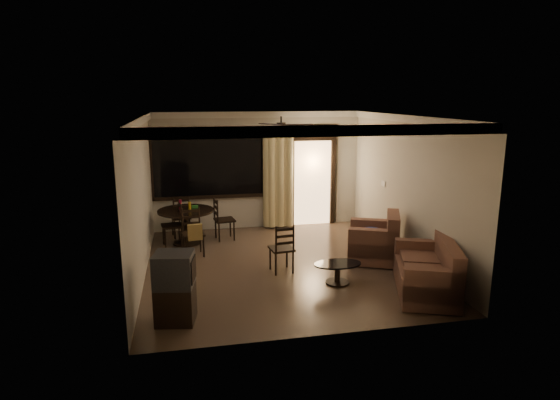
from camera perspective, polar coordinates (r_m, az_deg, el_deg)
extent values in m
plane|color=#7F6651|center=(9.01, 0.13, -7.91)|extent=(5.50, 5.50, 0.00)
plane|color=beige|center=(11.29, -2.69, 3.61)|extent=(5.00, 0.00, 5.00)
plane|color=beige|center=(6.04, 5.43, -4.35)|extent=(5.00, 0.00, 5.00)
plane|color=beige|center=(8.49, -16.62, 0.12)|extent=(0.00, 5.50, 5.50)
plane|color=beige|center=(9.44, 15.17, 1.42)|extent=(0.00, 5.50, 5.50)
plane|color=white|center=(8.45, 0.14, 10.17)|extent=(5.50, 5.50, 0.00)
cube|color=black|center=(11.12, -8.30, 4.26)|extent=(2.70, 0.04, 1.45)
cylinder|color=black|center=(10.95, -7.88, 8.39)|extent=(3.20, 0.03, 0.03)
cube|color=#FFC684|center=(11.59, 3.98, 2.06)|extent=(0.91, 0.03, 2.08)
cube|color=white|center=(10.39, 12.50, 1.98)|extent=(0.02, 0.18, 0.12)
cylinder|color=black|center=(8.46, 0.14, 9.77)|extent=(0.03, 0.03, 0.12)
cylinder|color=black|center=(8.46, 0.14, 9.16)|extent=(0.16, 0.16, 0.08)
cylinder|color=black|center=(10.29, -11.42, -1.29)|extent=(1.21, 1.21, 0.04)
cylinder|color=black|center=(10.38, -11.33, -3.23)|extent=(0.12, 0.12, 0.70)
cylinder|color=black|center=(10.48, -11.25, -5.11)|extent=(0.60, 0.60, 0.03)
cylinder|color=maroon|center=(10.30, -12.05, -0.57)|extent=(0.06, 0.06, 0.22)
cylinder|color=#AF8712|center=(10.23, -10.96, -0.72)|extent=(0.06, 0.06, 0.18)
cube|color=#28872D|center=(10.43, -10.33, -0.80)|extent=(0.14, 0.10, 0.05)
cube|color=black|center=(10.24, -13.04, -3.07)|extent=(0.48, 0.48, 0.04)
cube|color=black|center=(10.52, -6.77, -2.43)|extent=(0.48, 0.48, 0.04)
cube|color=black|center=(9.55, -10.54, -4.09)|extent=(0.48, 0.48, 0.04)
cube|color=#A39646|center=(9.31, -10.32, -3.89)|extent=(0.29, 0.12, 0.32)
cube|color=black|center=(10.91, -12.01, -2.07)|extent=(0.48, 0.48, 0.04)
cube|color=black|center=(6.95, -12.60, -12.23)|extent=(0.61, 0.57, 0.54)
cube|color=black|center=(6.76, -12.81, -8.28)|extent=(0.61, 0.57, 0.48)
cube|color=black|center=(6.71, -10.52, -8.32)|extent=(0.09, 0.38, 0.33)
cube|color=#4C2723|center=(8.07, 17.26, -9.29)|extent=(1.37, 1.83, 0.41)
cube|color=#4C2723|center=(8.02, 19.77, -7.07)|extent=(0.75, 1.60, 0.66)
cube|color=#4C2723|center=(7.34, 18.18, -9.89)|extent=(0.88, 0.47, 0.51)
cube|color=#4C2723|center=(8.68, 16.66, -6.29)|extent=(0.88, 0.47, 0.51)
cube|color=#4C2723|center=(7.98, 17.01, -7.73)|extent=(1.06, 1.55, 0.12)
cube|color=#4C2723|center=(9.34, 11.28, -5.84)|extent=(1.22, 1.22, 0.44)
cube|color=#4C2723|center=(9.25, 13.58, -3.80)|extent=(0.57, 0.94, 0.71)
cube|color=#4C2723|center=(8.93, 11.31, -5.24)|extent=(0.93, 0.55, 0.55)
cube|color=#4C2723|center=(9.63, 11.36, -3.92)|extent=(0.93, 0.55, 0.55)
cube|color=#4C2723|center=(9.27, 11.00, -4.35)|extent=(0.89, 0.92, 0.13)
ellipsoid|color=navy|center=(9.24, 11.03, -3.66)|extent=(0.39, 0.33, 0.12)
ellipsoid|color=black|center=(8.12, 7.04, -7.74)|extent=(0.83, 0.50, 0.03)
cylinder|color=black|center=(8.18, 7.01, -8.89)|extent=(0.09, 0.09, 0.33)
cylinder|color=black|center=(8.24, 6.98, -9.93)|extent=(0.40, 0.40, 0.03)
cube|color=black|center=(8.55, 0.18, -5.96)|extent=(0.46, 0.46, 0.04)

